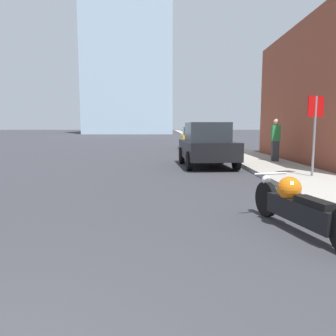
{
  "coord_description": "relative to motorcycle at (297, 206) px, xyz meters",
  "views": [
    {
      "loc": [
        1.46,
        -1.26,
        1.62
      ],
      "look_at": [
        1.48,
        6.05,
        0.7
      ],
      "focal_mm": 35.0,
      "sensor_mm": 36.0,
      "label": 1
    }
  ],
  "objects": [
    {
      "name": "sidewalk",
      "position": [
        2.14,
        36.33,
        -0.33
      ],
      "size": [
        2.37,
        240.0,
        0.15
      ],
      "color": "#9E998E",
      "rests_on": "ground_plane"
    },
    {
      "name": "distant_tower",
      "position": [
        -11.28,
        79.17,
        32.03
      ],
      "size": [
        20.62,
        20.62,
        64.87
      ],
      "color": "#9EB7CC",
      "rests_on": "ground_plane"
    },
    {
      "name": "motorcycle",
      "position": [
        0.0,
        0.0,
        0.0
      ],
      "size": [
        0.87,
        2.53,
        0.83
      ],
      "rotation": [
        0.0,
        0.0,
        0.24
      ],
      "color": "black",
      "rests_on": "ground_plane"
    },
    {
      "name": "parked_car_black",
      "position": [
        -0.4,
        8.48,
        0.49
      ],
      "size": [
        2.23,
        4.04,
        1.8
      ],
      "rotation": [
        0.0,
        0.0,
        0.07
      ],
      "color": "black",
      "rests_on": "ground_plane"
    },
    {
      "name": "parked_car_yellow",
      "position": [
        -0.13,
        19.24,
        0.41
      ],
      "size": [
        1.89,
        3.93,
        1.63
      ],
      "rotation": [
        0.0,
        0.0,
        0.01
      ],
      "color": "gold",
      "rests_on": "ground_plane"
    },
    {
      "name": "stop_sign",
      "position": [
        2.35,
        4.84,
        1.35
      ],
      "size": [
        0.57,
        0.26,
        2.37
      ],
      "color": "slate",
      "rests_on": "sidewalk"
    },
    {
      "name": "pedestrian",
      "position": [
        2.64,
        9.2,
        0.69
      ],
      "size": [
        0.36,
        0.25,
        1.82
      ],
      "color": "#38383D",
      "rests_on": "sidewalk"
    }
  ]
}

